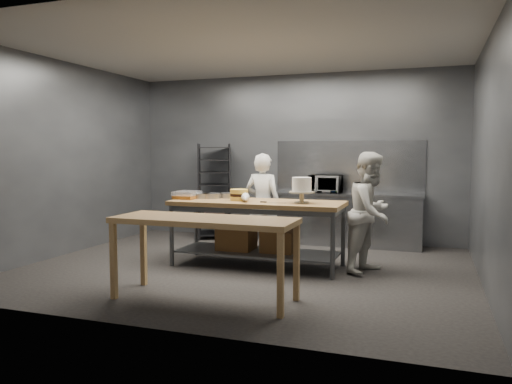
% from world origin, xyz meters
% --- Properties ---
extents(ground, '(6.00, 6.00, 0.00)m').
position_xyz_m(ground, '(0.00, 0.00, 0.00)').
color(ground, black).
rests_on(ground, ground).
extents(back_wall, '(6.00, 0.04, 3.00)m').
position_xyz_m(back_wall, '(0.00, 2.50, 1.50)').
color(back_wall, '#4C4F54').
rests_on(back_wall, ground).
extents(work_table, '(2.40, 0.90, 0.92)m').
position_xyz_m(work_table, '(0.08, 0.18, 0.57)').
color(work_table, olive).
rests_on(work_table, ground).
extents(near_counter, '(2.00, 0.70, 0.90)m').
position_xyz_m(near_counter, '(0.09, -1.52, 0.81)').
color(near_counter, brown).
rests_on(near_counter, ground).
extents(back_counter, '(2.60, 0.60, 0.90)m').
position_xyz_m(back_counter, '(1.00, 2.18, 0.45)').
color(back_counter, slate).
rests_on(back_counter, ground).
extents(splashback_panel, '(2.60, 0.02, 0.90)m').
position_xyz_m(splashback_panel, '(1.00, 2.48, 1.35)').
color(splashback_panel, slate).
rests_on(splashback_panel, back_counter).
extents(speed_rack, '(0.81, 0.84, 1.75)m').
position_xyz_m(speed_rack, '(-1.42, 2.10, 0.86)').
color(speed_rack, black).
rests_on(speed_rack, ground).
extents(chef_behind, '(0.61, 0.43, 1.58)m').
position_xyz_m(chef_behind, '(-0.05, 0.89, 0.79)').
color(chef_behind, white).
rests_on(chef_behind, ground).
extents(chef_right, '(0.85, 0.95, 1.60)m').
position_xyz_m(chef_right, '(1.64, 0.35, 0.80)').
color(chef_right, beige).
rests_on(chef_right, ground).
extents(microwave, '(0.54, 0.37, 0.30)m').
position_xyz_m(microwave, '(0.66, 2.18, 1.05)').
color(microwave, black).
rests_on(microwave, back_counter).
extents(frosted_cake_stand, '(0.34, 0.34, 0.35)m').
position_xyz_m(frosted_cake_stand, '(0.76, 0.10, 1.14)').
color(frosted_cake_stand, '#A9A187').
rests_on(frosted_cake_stand, work_table).
extents(layer_cake, '(0.25, 0.25, 0.16)m').
position_xyz_m(layer_cake, '(-0.16, 0.15, 1.00)').
color(layer_cake, '#FACC4F').
rests_on(layer_cake, work_table).
extents(cake_pans, '(0.61, 0.44, 0.07)m').
position_xyz_m(cake_pans, '(-0.67, 0.36, 0.96)').
color(cake_pans, gray).
rests_on(cake_pans, work_table).
extents(piping_bag, '(0.25, 0.40, 0.12)m').
position_xyz_m(piping_bag, '(0.02, -0.08, 0.98)').
color(piping_bag, white).
rests_on(piping_bag, work_table).
extents(offset_spatula, '(0.36, 0.02, 0.02)m').
position_xyz_m(offset_spatula, '(0.34, 0.01, 0.93)').
color(offset_spatula, slate).
rests_on(offset_spatula, work_table).
extents(pastry_clamshells, '(0.32, 0.39, 0.11)m').
position_xyz_m(pastry_clamshells, '(-0.99, 0.17, 0.98)').
color(pastry_clamshells, '#A46B20').
rests_on(pastry_clamshells, work_table).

